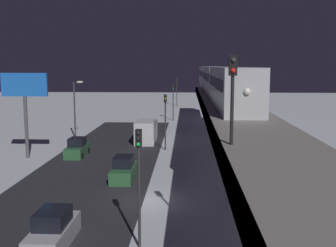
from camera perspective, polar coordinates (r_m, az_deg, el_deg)
name	(u,v)px	position (r m, az deg, el deg)	size (l,w,h in m)	color
ground_plane	(141,201)	(30.05, -3.71, -10.68)	(240.00, 240.00, 0.00)	silver
avenue_asphalt	(68,200)	(31.08, -13.71, -10.25)	(11.00, 81.67, 0.01)	#28282D
elevated_railway	(241,129)	(28.85, 10.16, -0.73)	(5.00, 81.67, 6.10)	gray
subway_train	(217,79)	(54.49, 6.79, 6.15)	(2.94, 55.47, 3.40)	#B7BABF
rail_signal	(233,84)	(18.42, 8.97, 5.43)	(0.36, 0.41, 4.00)	black
sedan_green	(77,149)	(45.19, -12.50, -3.44)	(1.91, 4.39, 1.97)	#2D6038
sedan_silver	(53,231)	(23.67, -15.68, -14.19)	(1.80, 4.71, 1.97)	#B2B2B7
sedan_green_2	(124,170)	(35.49, -6.16, -6.42)	(1.80, 4.71, 1.97)	#2D6038
box_truck	(147,131)	(52.57, -3.00, -1.03)	(2.40, 7.40, 2.80)	#B2B2B7
traffic_light_near	(139,171)	(21.48, -4.07, -6.65)	(0.32, 0.44, 6.40)	#2D2D2D
traffic_light_mid	(165,114)	(46.68, -0.38, 1.36)	(0.32, 0.44, 6.40)	#2D2D2D
traffic_light_far	(173,97)	(72.20, 0.71, 3.73)	(0.32, 0.44, 6.40)	#2D2D2D
traffic_light_distant	(177,89)	(97.80, 1.24, 4.86)	(0.32, 0.44, 6.40)	#2D2D2D
commercial_billboard	(25,93)	(44.84, -19.31, 4.01)	(4.80, 0.36, 8.90)	#4C4C51
street_lamp_far	(76,102)	(55.46, -12.66, 2.87)	(1.35, 0.44, 7.65)	#38383D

